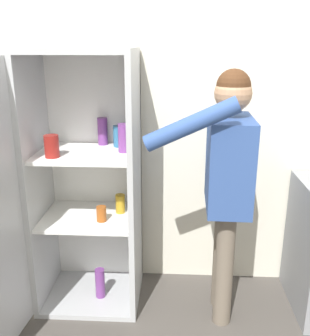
{
  "coord_description": "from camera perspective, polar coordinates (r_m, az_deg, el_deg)",
  "views": [
    {
      "loc": [
        0.41,
        -1.77,
        1.77
      ],
      "look_at": [
        0.27,
        0.65,
        0.98
      ],
      "focal_mm": 42.0,
      "sensor_mm": 36.0,
      "label": 1
    }
  ],
  "objects": [
    {
      "name": "wall_back",
      "position": [
        2.82,
        -5.22,
        7.83
      ],
      "size": [
        7.0,
        0.06,
        2.55
      ],
      "color": "silver",
      "rests_on": "ground_plane"
    },
    {
      "name": "person",
      "position": [
        2.42,
        10.39,
        -0.4
      ],
      "size": [
        0.63,
        0.6,
        1.62
      ],
      "color": "#726656",
      "rests_on": "ground_plane"
    },
    {
      "name": "refrigerator",
      "position": [
        2.58,
        -12.51,
        -2.98
      ],
      "size": [
        0.81,
        1.24,
        1.73
      ],
      "color": "#B7BABC",
      "rests_on": "ground_plane"
    }
  ]
}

